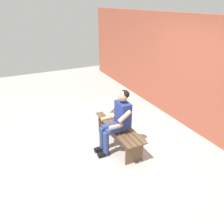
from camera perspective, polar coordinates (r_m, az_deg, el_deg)
name	(u,v)px	position (r m, az deg, el deg)	size (l,w,h in m)	color
ground_plane	(59,133)	(5.26, -13.41, -5.22)	(10.00, 7.00, 0.04)	#9E9E99
brick_wall	(181,70)	(5.60, 17.42, 10.36)	(9.50, 0.24, 2.47)	#9E4C38
bench_near	(119,131)	(4.52, 1.71, -4.86)	(1.51, 0.42, 0.44)	brown
person_seated	(117,119)	(4.21, 1.36, -1.87)	(0.50, 0.69, 1.25)	navy
apple	(109,116)	(4.75, -0.73, -1.07)	(0.08, 0.08, 0.08)	#72B738
book_open	(109,114)	(4.90, -0.67, -0.57)	(0.41, 0.16, 0.02)	white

